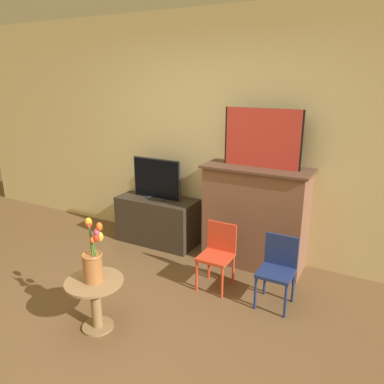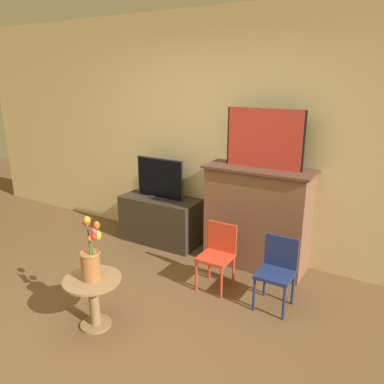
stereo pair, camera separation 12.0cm
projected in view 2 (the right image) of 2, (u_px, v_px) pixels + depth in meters
name	position (u px, v px, depth m)	size (l,w,h in m)	color
ground_plane	(96.00, 348.00, 2.87)	(14.00, 14.00, 0.00)	brown
wall_back	(223.00, 136.00, 4.22)	(8.00, 0.06, 2.70)	beige
fireplace_mantel	(257.00, 216.00, 3.98)	(1.13, 0.47, 1.10)	brown
painting	(264.00, 139.00, 3.73)	(0.81, 0.03, 0.59)	black
tv_stand	(161.00, 220.00, 4.65)	(0.99, 0.44, 0.57)	#382D23
tv_monitor	(160.00, 179.00, 4.50)	(0.65, 0.12, 0.49)	#2D2D2D
chair_red	(218.00, 252.00, 3.62)	(0.30, 0.30, 0.64)	red
chair_blue	(277.00, 268.00, 3.31)	(0.30, 0.30, 0.64)	navy
side_table	(93.00, 295.00, 3.05)	(0.47, 0.47, 0.44)	#99754C
vase_tulips	(91.00, 259.00, 2.95)	(0.24, 0.19, 0.52)	#AD6B38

